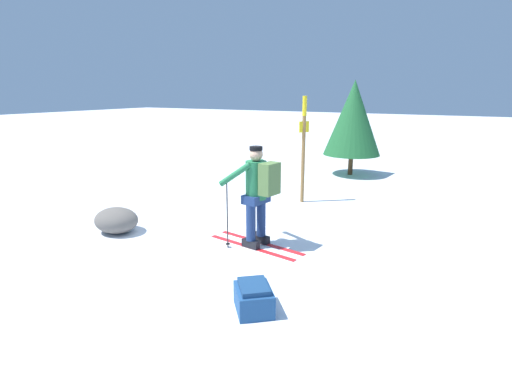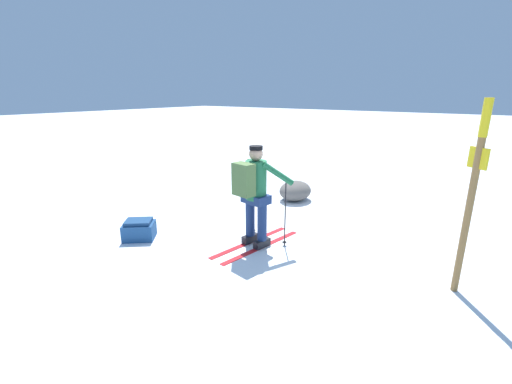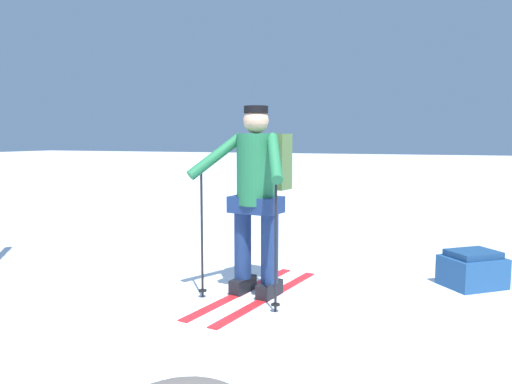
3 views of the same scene
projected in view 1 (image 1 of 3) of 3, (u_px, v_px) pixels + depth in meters
The scene contains 6 objects.
ground_plane at pixel (212, 240), 6.78m from camera, with size 80.00×80.00×0.00m, color white.
skier at pixel (258, 190), 6.29m from camera, with size 1.73×0.91×1.63m.
dropped_backpack at pixel (254, 298), 4.57m from camera, with size 0.63×0.64×0.34m.
trail_marker at pixel (304, 141), 8.76m from camera, with size 0.16×0.21×2.35m.
rock_boulder at pixel (116, 220), 7.10m from camera, with size 0.81×0.69×0.45m, color #5B5651.
pine_tree at pixel (353, 118), 11.63m from camera, with size 1.66×1.66×2.77m.
Camera 1 is at (-3.75, 5.20, 2.46)m, focal length 28.00 mm.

